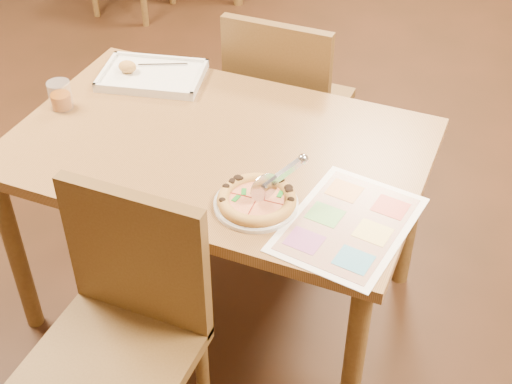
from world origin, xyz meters
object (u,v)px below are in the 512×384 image
at_px(chair_near, 124,309).
at_px(pizza, 257,200).
at_px(dining_table, 218,165).
at_px(plate, 256,204).
at_px(glass_tumbler, 61,97).
at_px(pizza_cutter, 277,178).
at_px(appetizer_tray, 151,76).
at_px(menu, 349,224).
at_px(chair_far, 284,94).

xyz_separation_m(chair_near, pizza, (0.23, 0.37, 0.18)).
relative_size(dining_table, plate, 5.42).
bearing_deg(plate, glass_tumbler, 164.47).
height_order(dining_table, pizza_cutter, pizza_cutter).
relative_size(dining_table, chair_near, 2.77).
relative_size(dining_table, pizza, 5.80).
bearing_deg(dining_table, glass_tumbler, -178.95).
height_order(pizza_cutter, appetizer_tray, pizza_cutter).
bearing_deg(pizza_cutter, menu, -57.42).
relative_size(plate, menu, 0.56).
distance_m(pizza_cutter, menu, 0.23).
relative_size(chair_far, plate, 1.96).
distance_m(chair_near, appetizer_tray, 0.97).
xyz_separation_m(chair_far, menu, (0.50, -0.81, 0.16)).
height_order(dining_table, chair_near, chair_near).
relative_size(chair_far, pizza, 2.10).
distance_m(dining_table, pizza_cutter, 0.38).
relative_size(plate, pizza_cutter, 1.61).
distance_m(pizza_cutter, appetizer_tray, 0.82).
bearing_deg(menu, dining_table, 157.08).
distance_m(chair_near, glass_tumbler, 0.85).
xyz_separation_m(dining_table, chair_far, (-0.00, 0.60, -0.07)).
distance_m(chair_far, pizza, 0.89).
distance_m(plate, menu, 0.27).
bearing_deg(dining_table, chair_far, 90.00).
bearing_deg(glass_tumbler, dining_table, 1.05).
bearing_deg(appetizer_tray, chair_near, -65.96).
xyz_separation_m(pizza_cutter, menu, (0.22, -0.01, -0.09)).
relative_size(chair_near, pizza, 2.10).
xyz_separation_m(glass_tumbler, menu, (1.07, -0.20, -0.04)).
distance_m(pizza, menu, 0.26).
distance_m(chair_near, chair_far, 1.20).
xyz_separation_m(pizza, menu, (0.26, 0.03, -0.02)).
height_order(chair_far, glass_tumbler, chair_far).
height_order(chair_near, pizza, chair_near).
bearing_deg(glass_tumbler, appetizer_tray, 57.40).
bearing_deg(menu, glass_tumbler, 169.43).
distance_m(plate, pizza, 0.02).
height_order(chair_near, chair_far, same).
height_order(dining_table, appetizer_tray, appetizer_tray).
bearing_deg(pizza, glass_tumbler, 164.38).
distance_m(dining_table, plate, 0.34).
xyz_separation_m(dining_table, chair_near, (0.00, -0.60, -0.07)).
xyz_separation_m(pizza_cutter, glass_tumbler, (-0.85, 0.19, -0.05)).
relative_size(chair_near, menu, 1.09).
distance_m(chair_far, menu, 0.96).
bearing_deg(pizza, menu, 5.71).
height_order(pizza_cutter, glass_tumbler, pizza_cutter).
bearing_deg(plate, dining_table, 134.72).
distance_m(appetizer_tray, menu, 1.01).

